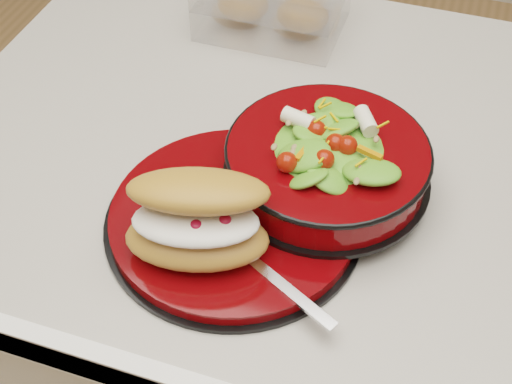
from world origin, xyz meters
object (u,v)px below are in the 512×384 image
(salad_bowl, at_px, (328,156))
(fork, at_px, (267,273))
(croissant, at_px, (198,219))
(dinner_plate, at_px, (234,219))
(pastry_box, at_px, (273,1))
(island_counter, at_px, (371,355))

(salad_bowl, height_order, fork, salad_bowl)
(croissant, bearing_deg, fork, -23.71)
(dinner_plate, xyz_separation_m, salad_bowl, (0.08, 0.09, 0.05))
(salad_bowl, xyz_separation_m, croissant, (-0.10, -0.14, 0.01))
(dinner_plate, xyz_separation_m, pastry_box, (-0.08, 0.40, 0.03))
(dinner_plate, xyz_separation_m, croissant, (-0.02, -0.06, 0.05))
(dinner_plate, distance_m, croissant, 0.08)
(island_counter, height_order, dinner_plate, dinner_plate)
(fork, bearing_deg, dinner_plate, 68.93)
(dinner_plate, bearing_deg, salad_bowl, 45.62)
(croissant, xyz_separation_m, pastry_box, (-0.06, 0.46, -0.02))
(fork, height_order, pastry_box, pastry_box)
(island_counter, distance_m, fork, 0.53)
(pastry_box, bearing_deg, salad_bowl, -62.42)
(salad_bowl, xyz_separation_m, fork, (-0.02, -0.16, -0.03))
(croissant, bearing_deg, pastry_box, 82.65)
(croissant, xyz_separation_m, fork, (0.08, -0.01, -0.04))
(dinner_plate, xyz_separation_m, fork, (0.06, -0.07, 0.01))
(salad_bowl, distance_m, pastry_box, 0.35)
(island_counter, relative_size, pastry_box, 5.93)
(island_counter, relative_size, dinner_plate, 4.18)
(island_counter, bearing_deg, dinner_plate, -138.59)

